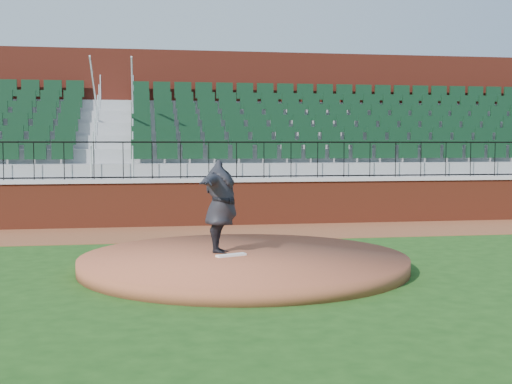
# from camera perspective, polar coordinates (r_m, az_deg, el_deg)

# --- Properties ---
(ground) EXTENTS (90.00, 90.00, 0.00)m
(ground) POSITION_cam_1_polar(r_m,az_deg,el_deg) (12.29, 1.18, -6.54)
(ground) COLOR #1A4112
(ground) RESTS_ON ground
(warning_track) EXTENTS (34.00, 3.20, 0.01)m
(warning_track) POSITION_cam_1_polar(r_m,az_deg,el_deg) (17.56, -2.13, -3.34)
(warning_track) COLOR brown
(warning_track) RESTS_ON ground
(field_wall) EXTENTS (34.00, 0.35, 1.20)m
(field_wall) POSITION_cam_1_polar(r_m,az_deg,el_deg) (19.07, -2.76, -0.96)
(field_wall) COLOR maroon
(field_wall) RESTS_ON ground
(wall_cap) EXTENTS (34.00, 0.45, 0.10)m
(wall_cap) POSITION_cam_1_polar(r_m,az_deg,el_deg) (19.03, -2.77, 0.99)
(wall_cap) COLOR #B7B7B7
(wall_cap) RESTS_ON field_wall
(wall_railing) EXTENTS (34.00, 0.05, 1.00)m
(wall_railing) POSITION_cam_1_polar(r_m,az_deg,el_deg) (19.01, -2.78, 2.64)
(wall_railing) COLOR black
(wall_railing) RESTS_ON wall_cap
(seating_stands) EXTENTS (34.00, 5.10, 4.60)m
(seating_stands) POSITION_cam_1_polar(r_m,az_deg,el_deg) (21.71, -3.64, 4.13)
(seating_stands) COLOR gray
(seating_stands) RESTS_ON ground
(concourse_wall) EXTENTS (34.00, 0.50, 5.50)m
(concourse_wall) POSITION_cam_1_polar(r_m,az_deg,el_deg) (24.50, -4.33, 5.16)
(concourse_wall) COLOR maroon
(concourse_wall) RESTS_ON ground
(pitchers_mound) EXTENTS (5.87, 5.87, 0.25)m
(pitchers_mound) POSITION_cam_1_polar(r_m,az_deg,el_deg) (12.42, -1.02, -5.84)
(pitchers_mound) COLOR brown
(pitchers_mound) RESTS_ON ground
(pitching_rubber) EXTENTS (0.57, 0.34, 0.04)m
(pitching_rubber) POSITION_cam_1_polar(r_m,az_deg,el_deg) (12.32, -2.07, -5.25)
(pitching_rubber) COLOR white
(pitching_rubber) RESTS_ON pitchers_mound
(pitcher) EXTENTS (1.22, 2.17, 1.71)m
(pitcher) POSITION_cam_1_polar(r_m,az_deg,el_deg) (12.61, -2.95, -1.20)
(pitcher) COLOR black
(pitcher) RESTS_ON pitchers_mound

